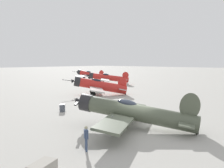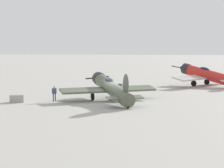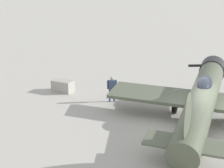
{
  "view_description": "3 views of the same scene",
  "coord_description": "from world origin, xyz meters",
  "views": [
    {
      "loc": [
        10.74,
        -15.24,
        5.44
      ],
      "look_at": [
        -15.88,
        14.72,
        1.6
      ],
      "focal_mm": 37.84,
      "sensor_mm": 36.0,
      "label": 1
    },
    {
      "loc": [
        36.95,
        3.78,
        5.62
      ],
      "look_at": [
        -0.0,
        0.0,
        1.8
      ],
      "focal_mm": 59.63,
      "sensor_mm": 36.0,
      "label": 2
    },
    {
      "loc": [
        14.26,
        8.55,
        7.23
      ],
      "look_at": [
        0.31,
        -5.87,
        1.1
      ],
      "focal_mm": 56.73,
      "sensor_mm": 36.0,
      "label": 3
    }
  ],
  "objects": [
    {
      "name": "airplane_foreground",
      "position": [
        -0.45,
        -0.2,
        1.39
      ],
      "size": [
        10.45,
        9.92,
        3.21
      ],
      "rotation": [
        0.0,
        0.0,
        3.57
      ],
      "color": "#4C5442",
      "rests_on": "ground_plane"
    },
    {
      "name": "ground_crew_mechanic",
      "position": [
        0.31,
        -5.87,
        0.94
      ],
      "size": [
        0.53,
        0.4,
        1.55
      ],
      "rotation": [
        0.0,
        0.0,
        1.01
      ],
      "color": "#384766",
      "rests_on": "ground_plane"
    },
    {
      "name": "ground_plane",
      "position": [
        0.0,
        0.0,
        0.0
      ],
      "size": [
        400.0,
        400.0,
        0.0
      ],
      "primitive_type": "plane",
      "color": "#A8A59E"
    },
    {
      "name": "equipment_crate",
      "position": [
        1.27,
        -9.48,
        0.37
      ],
      "size": [
        1.19,
        1.54,
        0.74
      ],
      "rotation": [
        0.0,
        0.0,
        5.05
      ],
      "color": "#9E998E",
      "rests_on": "ground_plane"
    }
  ]
}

